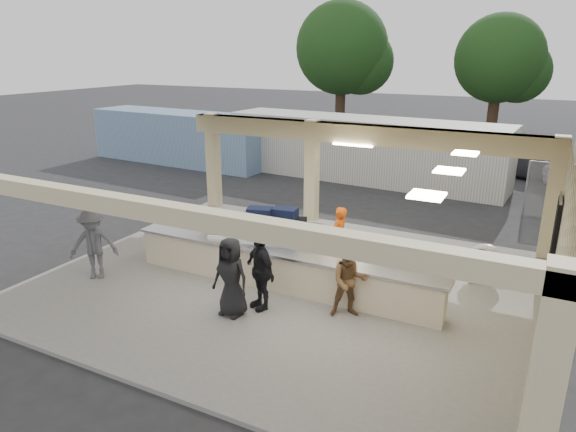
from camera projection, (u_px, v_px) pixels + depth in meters
The scene contains 15 objects.
ground at pixel (288, 284), 13.15m from camera, with size 120.00×120.00×0.00m, color #252527.
pavilion at pixel (307, 228), 13.20m from camera, with size 12.01×10.00×3.55m.
baggage_counter at pixel (279, 270), 12.54m from camera, with size 8.20×0.58×0.98m.
luggage_cart at pixel (267, 235), 13.82m from camera, with size 3.12×2.36×1.62m.
drum_fan at pixel (484, 263), 12.84m from camera, with size 0.94×0.52×1.00m.
baggage_handler at pixel (339, 238), 13.63m from camera, with size 0.62×0.34×1.71m, color #DD500B.
passenger_a at pixel (349, 281), 11.15m from camera, with size 0.81×0.35×1.66m, color brown.
passenger_b at pixel (260, 271), 11.48m from camera, with size 1.07×0.39×1.82m, color black.
passenger_c at pixel (93, 244), 13.01m from camera, with size 1.19×0.42×1.85m, color #505156.
passenger_d at pixel (231, 277), 11.19m from camera, with size 0.88×0.36×1.80m, color black.
car_dark at pixel (539, 166), 23.42m from camera, with size 1.39×3.95×1.32m, color black.
container_white at pixel (362, 149), 23.45m from camera, with size 12.94×2.59×2.80m, color silver.
container_blue at pixel (180, 137), 27.08m from camera, with size 10.15×2.44×2.64m, color #7DA5C9.
tree_left at pixel (347, 52), 35.23m from camera, with size 6.60×6.30×9.00m.
tree_mid at pixel (505, 62), 32.82m from camera, with size 6.00×5.60×8.00m.
Camera 1 is at (5.41, -10.67, 5.72)m, focal length 32.00 mm.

